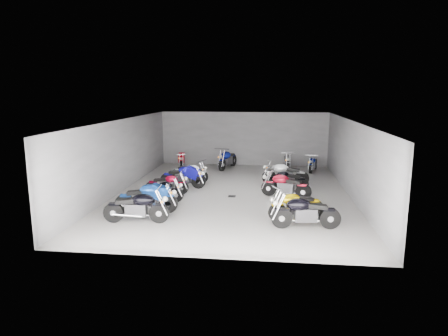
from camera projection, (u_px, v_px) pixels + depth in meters
The scene contains 21 objects.
ground at pixel (233, 193), 17.55m from camera, with size 14.00×14.00×0.00m, color gray.
wall_back at pixel (244, 139), 24.08m from camera, with size 10.00×0.10×3.20m, color gray.
wall_left at pixel (122, 155), 17.81m from camera, with size 0.10×14.00×3.20m, color gray.
wall_right at pixel (352, 160), 16.69m from camera, with size 0.10×14.00×3.20m, color gray.
ceiling at pixel (233, 120), 16.94m from camera, with size 10.00×14.00×0.04m, color black.
drain_grate at pixel (232, 196), 17.07m from camera, with size 0.32×0.32×0.01m, color black.
motorcycle_left_a at pixel (137, 207), 13.56m from camera, with size 2.27×0.49×1.00m.
motorcycle_left_b at pixel (147, 198), 14.66m from camera, with size 2.32×0.53×1.02m.
motorcycle_left_c at pixel (162, 190), 16.24m from camera, with size 1.88×0.38×0.83m.
motorcycle_left_d at pixel (167, 184), 17.37m from camera, with size 1.90×0.39×0.83m.
motorcycle_left_e at pixel (183, 177), 18.50m from camera, with size 2.18×0.48×0.96m.
motorcycle_left_f at pixel (190, 172), 19.79m from camera, with size 1.94×0.75×0.88m.
motorcycle_right_a at pixel (305, 212), 12.99m from camera, with size 2.27×0.49×1.00m.
motorcycle_right_b at pixel (296, 205), 13.94m from camera, with size 1.98×1.00×0.93m.
motorcycle_right_d at pixel (285, 186), 16.77m from camera, with size 2.10×0.85×0.96m.
motorcycle_right_e at pixel (287, 180), 18.06m from camera, with size 1.96×0.43×0.86m.
motorcycle_right_f at pixel (285, 174), 19.08m from camera, with size 2.25×0.49×0.99m.
motorcycle_back_a at pixel (182, 160), 23.50m from camera, with size 0.48×1.93×0.85m.
motorcycle_back_c at pixel (227, 159), 23.04m from camera, with size 0.83×2.27×1.02m.
motorcycle_back_e at pixel (287, 161), 22.75m from camera, with size 0.41×2.00×0.88m.
motorcycle_back_f at pixel (313, 164), 22.27m from camera, with size 0.63×1.82×0.82m.
Camera 1 is at (1.55, -16.96, 4.42)m, focal length 32.00 mm.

